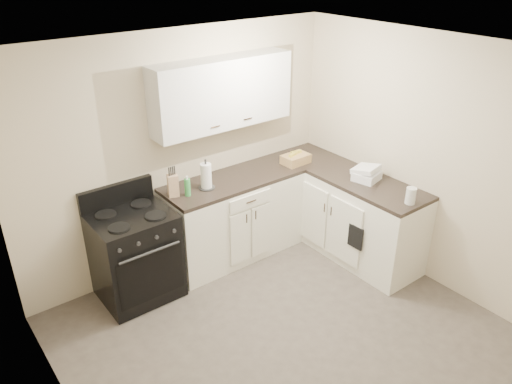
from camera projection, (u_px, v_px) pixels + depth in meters
floor at (293, 343)px, 4.45m from camera, size 3.60×3.60×0.00m
ceiling at (306, 59)px, 3.33m from camera, size 3.60×3.60×0.00m
wall_back at (182, 153)px, 5.16m from camera, size 3.60×0.00×3.60m
wall_right at (436, 165)px, 4.87m from camera, size 0.00×3.60×3.60m
wall_left at (69, 316)px, 2.91m from camera, size 0.00×3.60×3.60m
base_cabinets_back at (234, 219)px, 5.54m from camera, size 1.55×0.60×0.90m
base_cabinets_right at (344, 212)px, 5.67m from camera, size 0.60×1.90×0.90m
countertop_back at (233, 180)px, 5.33m from camera, size 1.55×0.60×0.04m
countertop_right at (347, 175)px, 5.45m from camera, size 0.60×1.90×0.04m
upper_cabinets at (222, 93)px, 5.02m from camera, size 1.55×0.30×0.70m
stove at (136, 256)px, 4.87m from camera, size 0.75×0.64×0.90m
knife_block at (173, 185)px, 4.92m from camera, size 0.13×0.12×0.23m
paper_towel at (206, 176)px, 5.06m from camera, size 0.14×0.14×0.27m
soap_bottle at (187, 187)px, 4.93m from camera, size 0.06×0.06×0.18m
wicker_basket at (296, 159)px, 5.67m from camera, size 0.31×0.22×0.10m
countertop_grill at (367, 176)px, 5.27m from camera, size 0.30×0.29×0.09m
glass_jar at (411, 196)px, 4.78m from camera, size 0.13×0.13×0.16m
oven_mitt_near at (357, 238)px, 5.14m from camera, size 0.02×0.15×0.25m
oven_mitt_far at (354, 236)px, 5.17m from camera, size 0.02×0.14×0.25m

